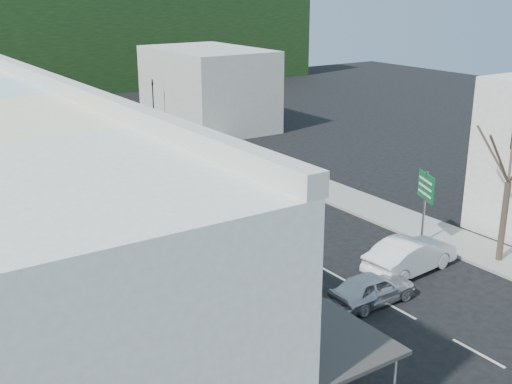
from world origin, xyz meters
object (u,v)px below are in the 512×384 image
car_white (410,257)px  direction_sign (424,209)px  car_red (216,272)px  traffic_signal (153,106)px  bus (170,194)px  car_silver (372,287)px  street_tree (508,182)px  pedestrian_left (158,264)px

car_white → direction_sign: size_ratio=1.16×
car_red → traffic_signal: 30.78m
bus → car_silver: 13.45m
bus → street_tree: street_tree is taller
bus → car_white: size_ratio=2.64×
car_white → traffic_signal: bearing=-10.0°
car_white → bus: bearing=21.4°
bus → traffic_signal: bearing=63.4°
pedestrian_left → street_tree: (14.16, -6.72, 2.91)m
car_silver → traffic_signal: size_ratio=0.94×
car_white → car_red: bearing=61.1°
bus → car_red: size_ratio=2.52×
street_tree → car_white: bearing=158.6°
bus → street_tree: size_ratio=1.49×
car_red → pedestrian_left: pedestrian_left is taller
car_silver → car_red: size_ratio=0.96×
direction_sign → traffic_signal: 30.52m
car_red → traffic_signal: (10.80, 28.78, 1.63)m
bus → car_white: (5.95, -11.94, -0.85)m
pedestrian_left → bus: bearing=-52.0°
bus → direction_sign: (8.71, -10.14, 0.35)m
bus → car_silver: bus is taller
traffic_signal → car_silver: bearing=93.7°
bus → traffic_signal: 22.18m
car_red → pedestrian_left: size_ratio=2.71×
car_red → pedestrian_left: 2.50m
car_white → car_red: 8.79m
direction_sign → bus: bearing=155.0°
direction_sign → street_tree: bearing=-43.2°
car_silver → direction_sign: size_ratio=1.16×
traffic_signal → bus: bearing=81.1°
car_silver → pedestrian_left: size_ratio=2.59×
direction_sign → street_tree: (1.42, -3.44, 2.00)m
pedestrian_left → car_white: bearing=-138.6°
bus → street_tree: bearing=-56.7°
pedestrian_left → direction_sign: (12.74, -3.28, 0.90)m
street_tree → traffic_signal: 34.03m
bus → car_white: bus is taller
car_silver → car_white: same height
car_silver → direction_sign: bearing=-63.9°
car_silver → car_white: 3.75m
bus → car_silver: size_ratio=2.64×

